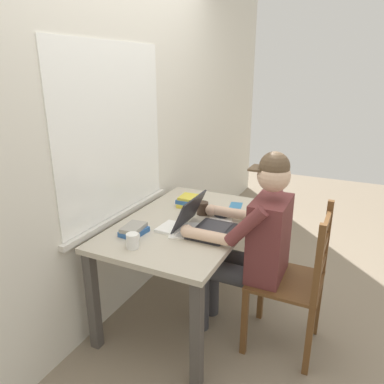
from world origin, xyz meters
name	(u,v)px	position (x,y,z in m)	size (l,w,h in m)	color
ground_plane	(187,309)	(0.00, 0.00, 0.00)	(8.00, 8.00, 0.00)	gray
back_wall	(123,130)	(0.00, 0.48, 1.30)	(6.00, 0.08, 2.60)	silver
desk	(186,233)	(0.00, 0.00, 0.62)	(1.27, 0.81, 0.71)	#BCB29E
seated_person	(252,239)	(-0.05, -0.48, 0.69)	(0.50, 0.60, 1.26)	brown
wooden_chair	(295,282)	(-0.05, -0.76, 0.47)	(0.42, 0.42, 0.95)	brown
laptop	(203,223)	(-0.09, -0.16, 0.76)	(0.33, 0.32, 0.22)	#232328
computer_mouse	(221,215)	(0.15, -0.19, 0.73)	(0.06, 0.10, 0.03)	#232328
coffee_mug_white	(133,241)	(-0.48, 0.10, 0.76)	(0.11, 0.07, 0.09)	white
coffee_mug_dark	(203,208)	(0.16, -0.05, 0.76)	(0.12, 0.08, 0.09)	#38281E
book_stack_main	(189,201)	(0.27, 0.11, 0.75)	(0.19, 0.16, 0.08)	gold
book_stack_side	(134,230)	(-0.33, 0.20, 0.74)	(0.18, 0.14, 0.06)	#2D5B9E
paper_pile_near_laptop	(184,230)	(-0.15, -0.06, 0.71)	(0.24, 0.18, 0.01)	white
paper_pile_back_corner	(221,219)	(0.12, -0.20, 0.71)	(0.19, 0.15, 0.01)	white
paper_pile_side	(172,228)	(-0.16, 0.03, 0.72)	(0.18, 0.15, 0.02)	white
landscape_photo_print	(236,205)	(0.43, -0.21, 0.71)	(0.13, 0.09, 0.00)	teal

